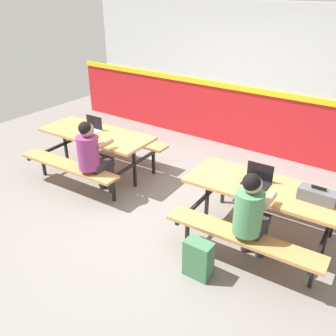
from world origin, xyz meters
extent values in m
cube|color=gray|center=(0.00, 0.00, -0.01)|extent=(10.00, 10.00, 0.02)
cube|color=red|center=(0.00, 2.60, 0.55)|extent=(8.00, 0.12, 1.10)
cube|color=yellow|center=(0.00, 2.54, 1.15)|extent=(8.00, 0.03, 0.10)
cube|color=silver|center=(0.00, 2.60, 1.90)|extent=(6.72, 0.12, 1.40)
cube|color=tan|center=(-1.42, 0.20, 0.72)|extent=(1.88, 0.83, 0.04)
cube|color=tan|center=(-1.39, -0.43, 0.43)|extent=(1.77, 0.36, 0.04)
cube|color=tan|center=(-1.45, 0.84, 0.43)|extent=(1.77, 0.36, 0.04)
cube|color=black|center=(-2.17, 0.17, 0.35)|extent=(0.04, 0.04, 0.70)
cube|color=black|center=(-2.17, 0.17, 0.39)|extent=(0.11, 1.55, 0.04)
cube|color=black|center=(-2.14, -0.34, 0.21)|extent=(0.04, 0.04, 0.41)
cube|color=black|center=(-2.19, 0.68, 0.21)|extent=(0.04, 0.04, 0.41)
cube|color=black|center=(-0.68, 0.24, 0.35)|extent=(0.04, 0.04, 0.70)
cube|color=black|center=(-0.68, 0.24, 0.39)|extent=(0.11, 1.55, 0.04)
cube|color=black|center=(-0.66, -0.27, 0.21)|extent=(0.04, 0.04, 0.41)
cube|color=black|center=(-0.70, 0.74, 0.21)|extent=(0.04, 0.04, 0.41)
cube|color=tan|center=(1.42, 0.13, 0.72)|extent=(1.88, 0.83, 0.04)
cube|color=tan|center=(1.45, -0.51, 0.43)|extent=(1.77, 0.36, 0.04)
cube|color=tan|center=(1.39, 0.76, 0.43)|extent=(1.77, 0.36, 0.04)
cube|color=black|center=(0.68, 0.10, 0.35)|extent=(0.04, 0.04, 0.70)
cube|color=black|center=(0.68, 0.10, 0.39)|extent=(0.11, 1.55, 0.04)
cube|color=black|center=(0.70, -0.41, 0.21)|extent=(0.04, 0.04, 0.41)
cube|color=black|center=(0.66, 0.60, 0.21)|extent=(0.04, 0.04, 0.41)
cube|color=black|center=(2.17, 0.16, 0.35)|extent=(0.04, 0.04, 0.70)
cube|color=black|center=(2.17, 0.16, 0.39)|extent=(0.11, 1.55, 0.04)
cube|color=black|center=(2.19, -0.35, 0.21)|extent=(0.04, 0.04, 0.41)
cube|color=black|center=(2.14, 0.67, 0.21)|extent=(0.04, 0.04, 0.41)
cylinder|color=#2D2D38|center=(-1.05, -0.09, 0.23)|extent=(0.11, 0.11, 0.45)
cylinder|color=#2D2D38|center=(-0.87, -0.09, 0.23)|extent=(0.11, 0.11, 0.45)
cube|color=#2D2D38|center=(-0.96, -0.24, 0.51)|extent=(0.32, 0.39, 0.12)
cylinder|color=#8C3372|center=(-0.95, -0.41, 0.75)|extent=(0.30, 0.30, 0.48)
cylinder|color=#A57A5B|center=(-1.10, -0.22, 0.85)|extent=(0.09, 0.30, 0.08)
cylinder|color=#A57A5B|center=(-0.82, -0.21, 0.85)|extent=(0.09, 0.30, 0.08)
sphere|color=#A57A5B|center=(-0.95, -0.39, 1.08)|extent=(0.20, 0.20, 0.20)
sphere|color=black|center=(-0.95, -0.42, 1.11)|extent=(0.18, 0.18, 0.18)
cylinder|color=#2D2D38|center=(1.38, -0.19, 0.23)|extent=(0.11, 0.11, 0.45)
cylinder|color=#2D2D38|center=(1.56, -0.18, 0.23)|extent=(0.11, 0.11, 0.45)
cube|color=#2D2D38|center=(1.48, -0.33, 0.51)|extent=(0.32, 0.39, 0.12)
cylinder|color=#4C8C59|center=(1.49, -0.50, 0.75)|extent=(0.30, 0.30, 0.48)
cylinder|color=tan|center=(1.34, -0.31, 0.85)|extent=(0.09, 0.30, 0.08)
cylinder|color=tan|center=(1.62, -0.30, 0.85)|extent=(0.09, 0.30, 0.08)
sphere|color=tan|center=(1.49, -0.48, 1.08)|extent=(0.20, 0.20, 0.20)
sphere|color=black|center=(1.49, -0.51, 1.11)|extent=(0.18, 0.18, 0.18)
cube|color=silver|center=(-1.54, 0.20, 0.75)|extent=(0.33, 0.23, 0.01)
cube|color=black|center=(-1.54, 0.30, 0.86)|extent=(0.32, 0.02, 0.21)
cube|color=black|center=(1.30, 0.12, 0.75)|extent=(0.33, 0.23, 0.01)
cube|color=black|center=(1.30, 0.23, 0.86)|extent=(0.32, 0.02, 0.21)
cube|color=#595B60|center=(1.99, 0.15, 0.81)|extent=(0.40, 0.18, 0.14)
cube|color=black|center=(1.99, 0.15, 0.91)|extent=(0.16, 0.02, 0.02)
cube|color=#3F724C|center=(1.13, -0.87, 0.22)|extent=(0.30, 0.18, 0.44)
cube|color=#3F724C|center=(1.13, -0.76, 0.15)|extent=(0.21, 0.04, 0.19)
camera|label=1|loc=(2.64, -3.57, 2.89)|focal=39.44mm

